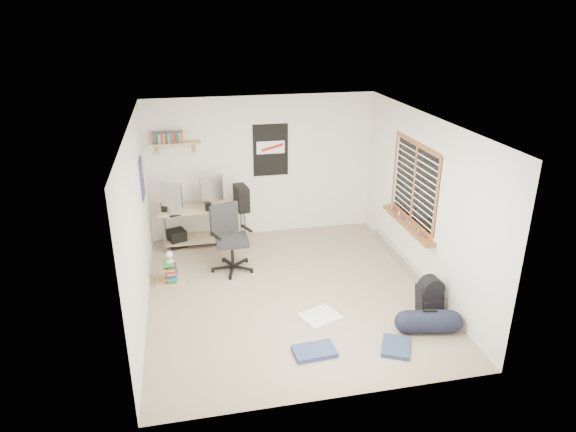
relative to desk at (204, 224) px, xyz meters
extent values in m
cube|color=gray|center=(1.09, -1.98, -0.37)|extent=(4.00, 4.50, 0.01)
cube|color=white|center=(1.09, -1.98, 2.14)|extent=(4.00, 4.50, 0.01)
cube|color=silver|center=(1.09, 0.27, 0.89)|extent=(4.00, 0.01, 2.50)
cube|color=silver|center=(-0.91, -1.98, 0.89)|extent=(0.01, 4.50, 2.50)
cube|color=silver|center=(3.10, -1.98, 0.89)|extent=(0.01, 4.50, 2.50)
cube|color=tan|center=(0.00, 0.00, 0.00)|extent=(1.49, 0.66, 0.68)
cube|color=#B1B2B7|center=(-0.50, -0.26, 0.52)|extent=(0.37, 0.26, 0.41)
cube|color=#B2B2B7|center=(0.16, -0.17, 0.54)|extent=(0.42, 0.26, 0.45)
cube|color=black|center=(0.64, -0.26, 0.52)|extent=(0.25, 0.42, 0.42)
cube|color=black|center=(-0.40, -0.26, 0.32)|extent=(0.38, 0.25, 0.02)
cube|color=black|center=(-0.64, -0.14, 0.41)|extent=(0.11, 0.11, 0.19)
cube|color=black|center=(0.08, -0.26, 0.40)|extent=(0.10, 0.10, 0.17)
cube|color=#232325|center=(0.37, -1.11, 0.13)|extent=(0.90, 0.90, 1.05)
cube|color=tan|center=(-0.36, 0.16, 1.42)|extent=(0.80, 0.22, 0.24)
cube|color=black|center=(1.24, 0.25, 1.19)|extent=(0.62, 0.03, 0.92)
cube|color=navy|center=(-0.89, -0.78, 1.14)|extent=(0.02, 0.42, 0.60)
cube|color=brown|center=(3.04, -1.68, 1.08)|extent=(0.10, 1.50, 1.26)
cube|color=#B7B2A8|center=(3.05, -1.68, -0.28)|extent=(0.08, 2.50, 0.18)
cube|color=black|center=(2.84, -2.90, -0.16)|extent=(0.34, 0.28, 0.44)
cylinder|color=black|center=(2.63, -3.32, -0.22)|extent=(0.35, 0.35, 0.59)
cube|color=silver|center=(1.36, -2.73, -0.34)|extent=(0.60, 0.56, 0.04)
cube|color=navy|center=(1.09, -3.45, -0.33)|extent=(0.52, 0.35, 0.05)
cube|color=#23364F|center=(2.09, -3.56, -0.34)|extent=(0.49, 0.54, 0.06)
cube|color=brown|center=(-0.60, -1.30, -0.21)|extent=(0.47, 0.43, 0.27)
cube|color=silver|center=(-0.58, -1.32, 0.02)|extent=(0.16, 0.21, 0.18)
cube|color=black|center=(-0.48, -0.04, -0.22)|extent=(0.36, 0.36, 0.31)
camera|label=1|loc=(-0.27, -8.37, 3.48)|focal=32.00mm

